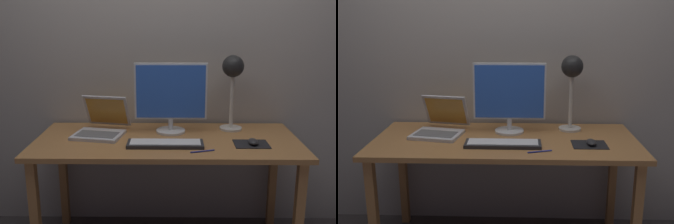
% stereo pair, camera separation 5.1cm
% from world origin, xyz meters
% --- Properties ---
extents(back_wall, '(4.80, 0.06, 2.60)m').
position_xyz_m(back_wall, '(0.00, 0.40, 1.30)').
color(back_wall, '#A8A099').
rests_on(back_wall, ground).
extents(desk, '(1.60, 0.70, 0.74)m').
position_xyz_m(desk, '(0.00, 0.00, 0.66)').
color(desk, '#A8703D').
rests_on(desk, ground).
extents(monitor, '(0.46, 0.19, 0.45)m').
position_xyz_m(monitor, '(0.02, 0.14, 0.98)').
color(monitor, silver).
rests_on(monitor, desk).
extents(keyboard_main, '(0.44, 0.14, 0.03)m').
position_xyz_m(keyboard_main, '(-0.01, -0.13, 0.75)').
color(keyboard_main, '#28282B').
rests_on(keyboard_main, desk).
extents(laptop, '(0.35, 0.39, 0.23)m').
position_xyz_m(laptop, '(-0.41, 0.11, 0.80)').
color(laptop, silver).
rests_on(laptop, desk).
extents(desk_lamp, '(0.15, 0.15, 0.49)m').
position_xyz_m(desk_lamp, '(0.42, 0.20, 1.10)').
color(desk_lamp, beige).
rests_on(desk_lamp, desk).
extents(mousepad, '(0.20, 0.16, 0.00)m').
position_xyz_m(mousepad, '(0.49, -0.10, 0.74)').
color(mousepad, black).
rests_on(mousepad, desk).
extents(mouse, '(0.06, 0.10, 0.03)m').
position_xyz_m(mouse, '(0.50, -0.11, 0.76)').
color(mouse, '#28282B').
rests_on(mouse, mousepad).
extents(pen, '(0.14, 0.05, 0.01)m').
position_xyz_m(pen, '(0.20, -0.24, 0.74)').
color(pen, '#2633A5').
rests_on(pen, desk).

